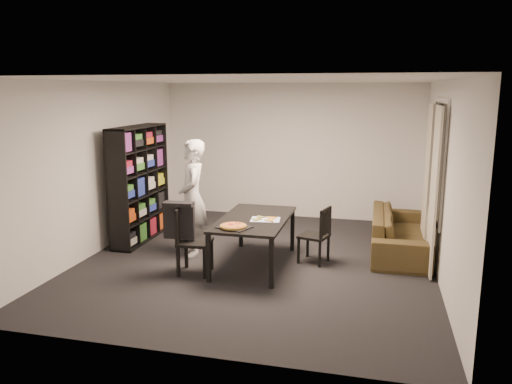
% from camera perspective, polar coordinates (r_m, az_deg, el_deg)
% --- Properties ---
extents(room, '(5.01, 5.51, 2.61)m').
position_cam_1_polar(room, '(7.10, 0.17, 2.10)').
color(room, black).
rests_on(room, ground).
extents(window_pane, '(0.02, 1.40, 1.60)m').
position_cam_1_polar(window_pane, '(7.51, 20.10, 3.47)').
color(window_pane, black).
rests_on(window_pane, room).
extents(window_frame, '(0.03, 1.52, 1.72)m').
position_cam_1_polar(window_frame, '(7.51, 20.07, 3.47)').
color(window_frame, white).
rests_on(window_frame, room).
extents(curtain_left, '(0.03, 0.70, 2.25)m').
position_cam_1_polar(curtain_left, '(7.05, 19.65, 0.11)').
color(curtain_left, beige).
rests_on(curtain_left, room).
extents(curtain_right, '(0.03, 0.70, 2.25)m').
position_cam_1_polar(curtain_right, '(8.07, 18.95, 1.54)').
color(curtain_right, beige).
rests_on(curtain_right, room).
extents(bookshelf, '(0.35, 1.50, 1.90)m').
position_cam_1_polar(bookshelf, '(8.46, -13.17, 0.94)').
color(bookshelf, black).
rests_on(bookshelf, room).
extents(dining_table, '(0.93, 1.67, 0.70)m').
position_cam_1_polar(dining_table, '(7.07, -0.19, -3.47)').
color(dining_table, black).
rests_on(dining_table, room).
extents(chair_left, '(0.46, 0.46, 0.92)m').
position_cam_1_polar(chair_left, '(6.86, -7.74, -5.00)').
color(chair_left, black).
rests_on(chair_left, room).
extents(chair_right, '(0.47, 0.47, 0.83)m').
position_cam_1_polar(chair_right, '(7.25, 7.22, -4.51)').
color(chair_right, black).
rests_on(chair_right, room).
extents(draped_jacket, '(0.43, 0.21, 0.51)m').
position_cam_1_polar(draped_jacket, '(6.83, -8.79, -3.05)').
color(draped_jacket, black).
rests_on(draped_jacket, chair_left).
extents(person, '(0.64, 0.75, 1.75)m').
position_cam_1_polar(person, '(7.55, -7.26, -0.68)').
color(person, silver).
rests_on(person, room).
extents(baking_tray, '(0.49, 0.44, 0.01)m').
position_cam_1_polar(baking_tray, '(6.57, -2.49, -4.04)').
color(baking_tray, black).
rests_on(baking_tray, dining_table).
extents(pepperoni_pizza, '(0.35, 0.35, 0.03)m').
position_cam_1_polar(pepperoni_pizza, '(6.55, -2.61, -3.90)').
color(pepperoni_pizza, olive).
rests_on(pepperoni_pizza, dining_table).
extents(kitchen_towel, '(0.44, 0.35, 0.01)m').
position_cam_1_polar(kitchen_towel, '(6.95, 1.08, -3.18)').
color(kitchen_towel, white).
rests_on(kitchen_towel, dining_table).
extents(pizza_slices, '(0.44, 0.40, 0.01)m').
position_cam_1_polar(pizza_slices, '(6.96, 0.96, -3.06)').
color(pizza_slices, '#B68139').
rests_on(pizza_slices, dining_table).
extents(sofa, '(0.83, 2.13, 0.62)m').
position_cam_1_polar(sofa, '(8.06, 16.10, -4.41)').
color(sofa, '#3E3519').
rests_on(sofa, room).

